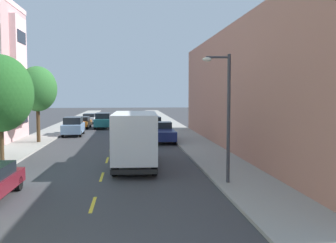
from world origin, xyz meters
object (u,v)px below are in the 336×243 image
(street_tree_third, at_px, (37,89))
(parked_sedan_orange, at_px, (82,122))
(delivery_box_truck, at_px, (135,136))
(street_tree_second, at_px, (0,93))
(street_lamp, at_px, (225,108))
(parked_pickup_navy, at_px, (163,133))
(parked_sedan_white, at_px, (89,118))
(parked_wagon_black, at_px, (154,122))
(parked_suv_sky, at_px, (73,126))
(moving_teal_sedan, at_px, (103,120))

(street_tree_third, distance_m, parked_sedan_orange, 15.32)
(street_tree_third, distance_m, delivery_box_truck, 14.36)
(parked_sedan_orange, bearing_deg, street_tree_second, -94.69)
(street_tree_third, distance_m, street_lamp, 20.53)
(parked_pickup_navy, xyz_separation_m, parked_sedan_orange, (-8.87, 14.49, -0.08))
(street_tree_third, height_order, delivery_box_truck, street_tree_third)
(parked_sedan_white, bearing_deg, parked_sedan_orange, -90.64)
(parked_wagon_black, bearing_deg, parked_sedan_white, 134.68)
(parked_suv_sky, bearing_deg, moving_teal_sedan, 72.50)
(delivery_box_truck, height_order, parked_sedan_orange, delivery_box_truck)
(parked_sedan_white, bearing_deg, moving_teal_sedan, -72.48)
(parked_wagon_black, relative_size, moving_teal_sedan, 0.98)
(street_tree_third, bearing_deg, parked_sedan_white, 84.66)
(street_tree_second, height_order, parked_sedan_white, street_tree_second)
(street_tree_second, relative_size, street_lamp, 1.09)
(parked_suv_sky, xyz_separation_m, moving_teal_sedan, (2.51, 7.97, 0.00))
(street_lamp, height_order, delivery_box_truck, street_lamp)
(delivery_box_truck, bearing_deg, parked_suv_sky, 109.05)
(street_tree_second, height_order, parked_sedan_orange, street_tree_second)
(street_lamp, distance_m, parked_sedan_white, 40.04)
(street_lamp, bearing_deg, parked_sedan_orange, 108.43)
(street_lamp, bearing_deg, parked_pickup_navy, 95.10)
(parked_sedan_orange, xyz_separation_m, parked_wagon_black, (8.91, -1.37, 0.05))
(street_tree_third, xyz_separation_m, parked_sedan_white, (2.07, 22.21, -3.99))
(street_tree_third, distance_m, parked_sedan_white, 22.66)
(parked_pickup_navy, bearing_deg, street_tree_third, -179.12)
(street_tree_third, bearing_deg, parked_wagon_black, 50.64)
(parked_pickup_navy, height_order, moving_teal_sedan, moving_teal_sedan)
(street_lamp, relative_size, parked_pickup_navy, 1.14)
(parked_sedan_orange, bearing_deg, street_lamp, -71.57)
(parked_sedan_white, bearing_deg, street_tree_second, -93.73)
(moving_teal_sedan, bearing_deg, parked_sedan_white, 107.52)
(street_tree_third, bearing_deg, street_tree_second, -90.00)
(street_lamp, relative_size, parked_wagon_black, 1.28)
(parked_pickup_navy, relative_size, parked_wagon_black, 1.13)
(street_tree_second, bearing_deg, delivery_box_truck, -12.79)
(parked_wagon_black, bearing_deg, street_tree_second, -115.48)
(street_lamp, distance_m, parked_suv_sky, 24.98)
(parked_sedan_orange, relative_size, parked_suv_sky, 0.94)
(street_tree_third, height_order, parked_suv_sky, street_tree_third)
(street_tree_second, relative_size, moving_teal_sedan, 1.38)
(parked_sedan_orange, distance_m, parked_wagon_black, 9.01)
(street_lamp, distance_m, moving_teal_sedan, 31.67)
(street_tree_second, xyz_separation_m, street_lamp, (12.33, -6.80, -0.68))
(parked_suv_sky, bearing_deg, parked_pickup_navy, -34.71)
(street_lamp, relative_size, parked_sedan_white, 1.34)
(parked_sedan_white, bearing_deg, street_lamp, -75.11)
(street_tree_third, xyz_separation_m, street_lamp, (12.33, -16.38, -1.05))
(moving_teal_sedan, bearing_deg, parked_sedan_orange, 170.29)
(street_tree_third, height_order, parked_pickup_navy, street_tree_third)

